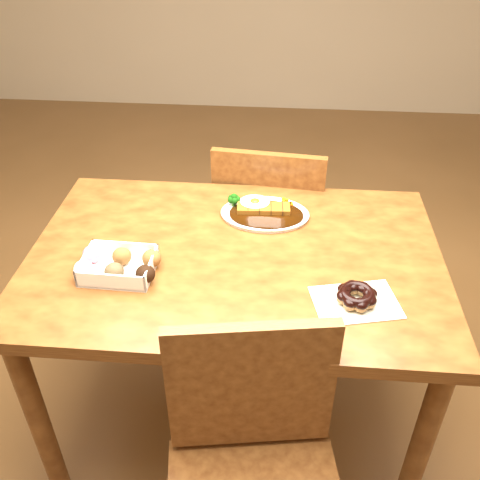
# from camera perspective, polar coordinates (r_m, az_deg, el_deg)

# --- Properties ---
(ground) EXTENTS (6.00, 6.00, 0.00)m
(ground) POSITION_cam_1_polar(r_m,az_deg,el_deg) (2.10, -0.42, -18.01)
(ground) COLOR brown
(ground) RESTS_ON ground
(table) EXTENTS (1.20, 0.80, 0.75)m
(table) POSITION_cam_1_polar(r_m,az_deg,el_deg) (1.62, -0.52, -4.23)
(table) COLOR #4B230F
(table) RESTS_ON ground
(chair_far) EXTENTS (0.46, 0.46, 0.87)m
(chair_far) POSITION_cam_1_polar(r_m,az_deg,el_deg) (2.14, 3.23, 1.27)
(chair_far) COLOR #4B230F
(chair_far) RESTS_ON ground
(katsu_curry_plate) EXTENTS (0.28, 0.20, 0.06)m
(katsu_curry_plate) POSITION_cam_1_polar(r_m,az_deg,el_deg) (1.72, 2.52, 3.05)
(katsu_curry_plate) COLOR white
(katsu_curry_plate) RESTS_ON table
(donut_box) EXTENTS (0.23, 0.16, 0.06)m
(donut_box) POSITION_cam_1_polar(r_m,az_deg,el_deg) (1.51, -12.86, -2.58)
(donut_box) COLOR white
(donut_box) RESTS_ON table
(pon_de_ring) EXTENTS (0.25, 0.20, 0.04)m
(pon_de_ring) POSITION_cam_1_polar(r_m,az_deg,el_deg) (1.41, 12.33, -5.90)
(pon_de_ring) COLOR silver
(pon_de_ring) RESTS_ON table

